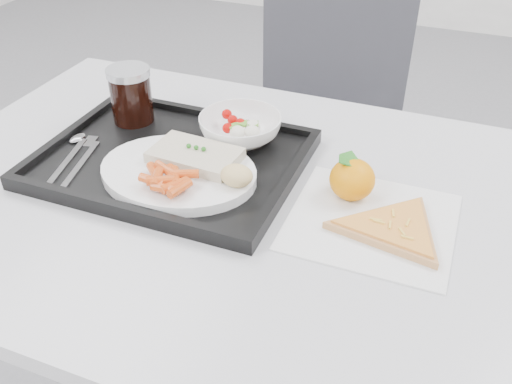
# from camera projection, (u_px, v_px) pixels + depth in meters

# --- Properties ---
(table) EXTENTS (1.20, 0.80, 0.75)m
(table) POSITION_uv_depth(u_px,v_px,m) (249.00, 227.00, 0.98)
(table) COLOR silver
(table) RESTS_ON ground
(chair) EXTENTS (0.55, 0.56, 0.93)m
(chair) POSITION_uv_depth(u_px,v_px,m) (322.00, 117.00, 1.62)
(chair) COLOR #37383E
(chair) RESTS_ON ground
(tray) EXTENTS (0.45, 0.35, 0.03)m
(tray) POSITION_uv_depth(u_px,v_px,m) (172.00, 160.00, 1.02)
(tray) COLOR black
(tray) RESTS_ON table
(dinner_plate) EXTENTS (0.27, 0.27, 0.02)m
(dinner_plate) POSITION_uv_depth(u_px,v_px,m) (178.00, 172.00, 0.96)
(dinner_plate) COLOR white
(dinner_plate) RESTS_ON tray
(fish_fillet) EXTENTS (0.15, 0.10, 0.03)m
(fish_fillet) POSITION_uv_depth(u_px,v_px,m) (195.00, 155.00, 0.97)
(fish_fillet) COLOR beige
(fish_fillet) RESTS_ON dinner_plate
(bread_roll) EXTENTS (0.07, 0.06, 0.03)m
(bread_roll) POSITION_uv_depth(u_px,v_px,m) (237.00, 175.00, 0.90)
(bread_roll) COLOR tan
(bread_roll) RESTS_ON dinner_plate
(salad_bowl) EXTENTS (0.15, 0.15, 0.05)m
(salad_bowl) POSITION_uv_depth(u_px,v_px,m) (240.00, 128.00, 1.05)
(salad_bowl) COLOR white
(salad_bowl) RESTS_ON tray
(cola_glass) EXTENTS (0.08, 0.08, 0.11)m
(cola_glass) POSITION_uv_depth(u_px,v_px,m) (131.00, 94.00, 1.09)
(cola_glass) COLOR black
(cola_glass) RESTS_ON tray
(cutlery) EXTENTS (0.10, 0.17, 0.01)m
(cutlery) POSITION_uv_depth(u_px,v_px,m) (77.00, 152.00, 1.02)
(cutlery) COLOR silver
(cutlery) RESTS_ON tray
(napkin) EXTENTS (0.25, 0.24, 0.00)m
(napkin) POSITION_uv_depth(u_px,v_px,m) (371.00, 222.00, 0.88)
(napkin) COLOR silver
(napkin) RESTS_ON table
(tangerine) EXTENTS (0.10, 0.10, 0.07)m
(tangerine) POSITION_uv_depth(u_px,v_px,m) (352.00, 179.00, 0.92)
(tangerine) COLOR orange
(tangerine) RESTS_ON napkin
(pizza_slice) EXTENTS (0.26, 0.26, 0.02)m
(pizza_slice) POSITION_uv_depth(u_px,v_px,m) (393.00, 228.00, 0.86)
(pizza_slice) COLOR tan
(pizza_slice) RESTS_ON napkin
(carrot_pile) EXTENTS (0.10, 0.08, 0.02)m
(carrot_pile) POSITION_uv_depth(u_px,v_px,m) (168.00, 179.00, 0.90)
(carrot_pile) COLOR #CA4814
(carrot_pile) RESTS_ON dinner_plate
(salad_contents) EXTENTS (0.09, 0.08, 0.02)m
(salad_contents) POSITION_uv_depth(u_px,v_px,m) (242.00, 127.00, 1.03)
(salad_contents) COLOR #AF0804
(salad_contents) RESTS_ON salad_bowl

